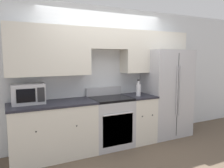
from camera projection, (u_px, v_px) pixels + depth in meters
name	position (u px, v px, depth m)	size (l,w,h in m)	color
ground_plane	(120.00, 151.00, 3.85)	(12.00, 12.00, 0.00)	brown
wall_back	(106.00, 65.00, 4.19)	(8.00, 0.39, 2.60)	silver
lower_cabinets_left	(53.00, 130.00, 3.59)	(1.39, 0.64, 0.91)	silver
lower_cabinets_right	(138.00, 118.00, 4.33)	(0.52, 0.64, 0.91)	silver
oven_range	(110.00, 121.00, 4.06)	(0.73, 0.65, 1.07)	#B7B7BC
refrigerator	(165.00, 93.00, 4.64)	(0.94, 0.76, 1.80)	#B7B7BC
microwave	(28.00, 94.00, 3.46)	(0.50, 0.35, 0.32)	#B7B7BC
bottle	(138.00, 89.00, 4.17)	(0.09, 0.09, 0.32)	silver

